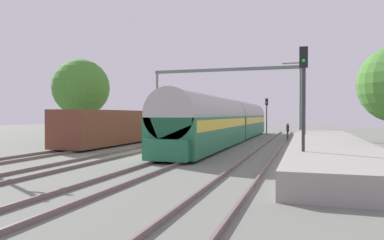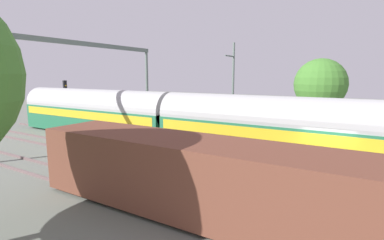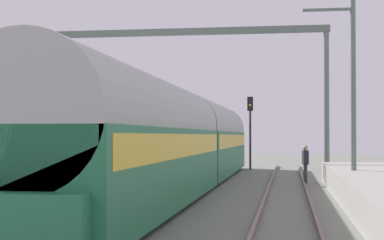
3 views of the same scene
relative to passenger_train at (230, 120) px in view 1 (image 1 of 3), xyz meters
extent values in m
plane|color=slate|center=(-2.13, -10.82, -1.97)|extent=(120.00, 120.00, 0.00)
cube|color=#6D5757|center=(-9.24, -10.82, -1.89)|extent=(0.08, 60.00, 0.16)
cube|color=#6D5757|center=(-7.80, -10.82, -1.89)|extent=(0.08, 60.00, 0.16)
cube|color=#6D5757|center=(-4.98, -10.82, -1.89)|extent=(0.08, 60.00, 0.16)
cube|color=#6D5757|center=(-3.54, -10.82, -1.89)|extent=(0.08, 60.00, 0.16)
cube|color=#6D5757|center=(-0.72, -10.82, -1.89)|extent=(0.08, 60.00, 0.16)
cube|color=#6D5757|center=(0.72, -10.82, -1.89)|extent=(0.08, 60.00, 0.16)
cube|color=#6D5757|center=(3.54, -10.82, -1.89)|extent=(0.08, 60.00, 0.16)
cube|color=#6D5757|center=(4.98, -10.82, -1.89)|extent=(0.08, 60.00, 0.16)
cube|color=gray|center=(8.08, -8.82, -1.52)|extent=(4.40, 28.00, 0.90)
cube|color=#236B47|center=(0.00, -8.13, -0.71)|extent=(2.90, 16.00, 2.20)
cube|color=gold|center=(0.00, -8.13, -0.08)|extent=(2.93, 15.36, 0.64)
cylinder|color=#ABABAB|center=(0.00, -8.13, 0.59)|extent=(2.84, 16.00, 2.84)
cube|color=#236B47|center=(0.00, 8.22, -0.71)|extent=(2.90, 16.00, 2.20)
cube|color=gold|center=(0.00, 8.22, -0.08)|extent=(2.93, 15.36, 0.64)
cylinder|color=#ABABAB|center=(0.00, 8.22, 0.59)|extent=(2.84, 16.00, 2.84)
cube|color=#236B47|center=(0.00, -16.38, -1.26)|extent=(2.40, 0.50, 1.10)
cube|color=brown|center=(-8.52, -6.79, -0.46)|extent=(2.80, 13.00, 2.70)
cube|color=black|center=(-8.52, -6.79, -1.76)|extent=(2.52, 11.96, 0.10)
cylinder|color=#373737|center=(5.08, 3.54, -1.55)|extent=(0.21, 0.21, 0.85)
cube|color=#232833|center=(5.08, 3.54, -0.80)|extent=(0.31, 0.44, 0.64)
sphere|color=tan|center=(5.08, 3.54, -0.36)|extent=(0.24, 0.24, 0.24)
cylinder|color=#2D2D33|center=(6.61, -16.86, 0.30)|extent=(0.14, 0.14, 4.55)
cube|color=black|center=(6.61, -16.86, 3.03)|extent=(0.36, 0.20, 0.90)
sphere|color=#19D133|center=(6.61, -16.98, 2.87)|extent=(0.16, 0.16, 0.16)
cylinder|color=#2D2D33|center=(1.92, 14.79, -0.10)|extent=(0.14, 0.14, 3.75)
cube|color=black|center=(1.92, 14.79, 2.23)|extent=(0.36, 0.20, 0.90)
sphere|color=yellow|center=(1.92, 14.67, 2.13)|extent=(0.16, 0.16, 0.16)
cylinder|color=slate|center=(-10.52, 7.35, 1.78)|extent=(0.28, 0.28, 7.50)
cylinder|color=slate|center=(6.26, 7.35, 1.78)|extent=(0.28, 0.28, 7.50)
cube|color=slate|center=(-2.13, 7.35, 5.71)|extent=(17.18, 0.24, 0.36)
cylinder|color=slate|center=(6.66, -2.14, 2.03)|extent=(0.20, 0.20, 8.00)
cube|color=slate|center=(5.76, -2.14, 4.83)|extent=(1.80, 0.10, 0.10)
cylinder|color=#4C3826|center=(-14.82, -2.07, -0.42)|extent=(0.36, 0.36, 3.10)
sphere|color=#427D2D|center=(-14.82, -2.07, 3.26)|extent=(5.68, 5.68, 5.68)
camera|label=1|loc=(6.65, -33.21, 0.53)|focal=33.60mm
camera|label=2|loc=(-17.37, -12.35, 3.24)|focal=27.15mm
camera|label=3|loc=(4.30, -25.98, 0.19)|focal=59.73mm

